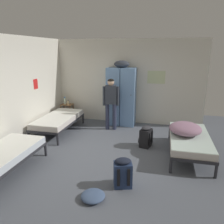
# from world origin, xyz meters

# --- Properties ---
(ground_plane) EXTENTS (7.82, 7.82, 0.00)m
(ground_plane) POSITION_xyz_m (0.00, 0.00, 0.00)
(ground_plane) COLOR #565B66
(room_backdrop) EXTENTS (4.87, 4.95, 2.73)m
(room_backdrop) POSITION_xyz_m (-1.20, 1.24, 1.37)
(room_backdrop) COLOR silver
(room_backdrop) RESTS_ON ground_plane
(locker_bank) EXTENTS (0.90, 0.55, 2.07)m
(locker_bank) POSITION_xyz_m (-0.15, 2.16, 0.97)
(locker_bank) COLOR #6B93C6
(locker_bank) RESTS_ON ground_plane
(shelf_unit) EXTENTS (0.38, 0.30, 0.57)m
(shelf_unit) POSITION_xyz_m (-2.08, 2.18, 0.35)
(shelf_unit) COLOR brown
(shelf_unit) RESTS_ON ground_plane
(bed_left_front) EXTENTS (0.90, 1.90, 0.49)m
(bed_left_front) POSITION_xyz_m (-1.83, -1.42, 0.38)
(bed_left_front) COLOR #28282D
(bed_left_front) RESTS_ON ground_plane
(bed_right) EXTENTS (0.90, 1.90, 0.49)m
(bed_right) POSITION_xyz_m (1.83, 0.33, 0.38)
(bed_right) COLOR #28282D
(bed_right) RESTS_ON ground_plane
(bed_left_rear) EXTENTS (0.90, 1.90, 0.49)m
(bed_left_rear) POSITION_xyz_m (-1.83, 1.03, 0.38)
(bed_left_rear) COLOR #28282D
(bed_left_rear) RESTS_ON ground_plane
(bedding_heap) EXTENTS (0.73, 0.78, 0.26)m
(bedding_heap) POSITION_xyz_m (1.72, 0.40, 0.62)
(bedding_heap) COLOR gray
(bedding_heap) RESTS_ON bed_right
(person_traveler) EXTENTS (0.49, 0.26, 1.57)m
(person_traveler) POSITION_xyz_m (-0.36, 1.61, 0.95)
(person_traveler) COLOR #2D334C
(person_traveler) RESTS_ON ground_plane
(water_bottle) EXTENTS (0.07, 0.07, 0.25)m
(water_bottle) POSITION_xyz_m (-2.16, 2.20, 0.68)
(water_bottle) COLOR silver
(water_bottle) RESTS_ON shelf_unit
(lotion_bottle) EXTENTS (0.05, 0.05, 0.17)m
(lotion_bottle) POSITION_xyz_m (-2.01, 2.14, 0.64)
(lotion_bottle) COLOR beige
(lotion_bottle) RESTS_ON shelf_unit
(backpack_black) EXTENTS (0.39, 0.37, 0.55)m
(backpack_black) POSITION_xyz_m (0.80, 0.57, 0.26)
(backpack_black) COLOR black
(backpack_black) RESTS_ON ground_plane
(backpack_navy) EXTENTS (0.38, 0.39, 0.55)m
(backpack_navy) POSITION_xyz_m (0.56, -1.24, 0.26)
(backpack_navy) COLOR navy
(backpack_navy) RESTS_ON ground_plane
(clothes_pile_denim) EXTENTS (0.40, 0.41, 0.12)m
(clothes_pile_denim) POSITION_xyz_m (0.15, -1.73, 0.06)
(clothes_pile_denim) COLOR #42567A
(clothes_pile_denim) RESTS_ON ground_plane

